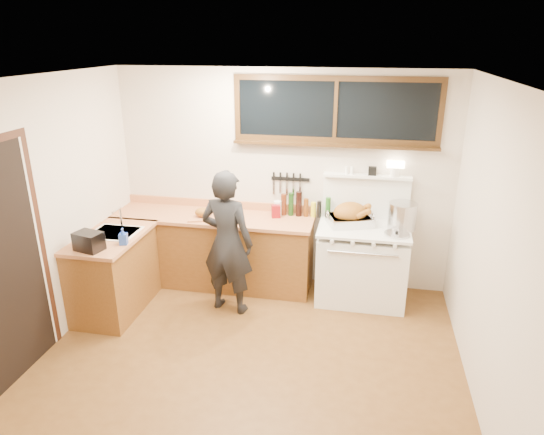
% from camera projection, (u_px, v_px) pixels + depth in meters
% --- Properties ---
extents(ground_plane, '(4.00, 3.50, 0.02)m').
position_uv_depth(ground_plane, '(250.00, 360.00, 4.67)').
color(ground_plane, '#593717').
extents(room_shell, '(4.10, 3.60, 2.65)m').
position_uv_depth(room_shell, '(247.00, 196.00, 4.09)').
color(room_shell, beige).
rests_on(room_shell, ground).
extents(counter_back, '(2.44, 0.64, 1.00)m').
position_uv_depth(counter_back, '(214.00, 249.00, 5.98)').
color(counter_back, brown).
rests_on(counter_back, ground).
extents(counter_left, '(0.64, 1.09, 0.90)m').
position_uv_depth(counter_left, '(114.00, 273.00, 5.39)').
color(counter_left, brown).
rests_on(counter_left, ground).
extents(sink_unit, '(0.50, 0.45, 0.37)m').
position_uv_depth(sink_unit, '(115.00, 237.00, 5.32)').
color(sink_unit, white).
rests_on(sink_unit, counter_left).
extents(vintage_stove, '(1.02, 0.74, 1.60)m').
position_uv_depth(vintage_stove, '(362.00, 261.00, 5.62)').
color(vintage_stove, white).
rests_on(vintage_stove, ground).
extents(back_window, '(2.32, 0.13, 0.77)m').
position_uv_depth(back_window, '(335.00, 118.00, 5.42)').
color(back_window, black).
rests_on(back_window, room_shell).
extents(left_doorway, '(0.02, 1.04, 2.17)m').
position_uv_depth(left_doorway, '(6.00, 264.00, 4.14)').
color(left_doorway, black).
rests_on(left_doorway, ground).
extents(knife_strip, '(0.46, 0.03, 0.28)m').
position_uv_depth(knife_strip, '(289.00, 180.00, 5.78)').
color(knife_strip, black).
rests_on(knife_strip, room_shell).
extents(man, '(0.65, 0.49, 1.63)m').
position_uv_depth(man, '(227.00, 243.00, 5.26)').
color(man, black).
rests_on(man, ground).
extents(soap_bottle, '(0.10, 0.10, 0.18)m').
position_uv_depth(soap_bottle, '(123.00, 236.00, 4.98)').
color(soap_bottle, '#2144A8').
rests_on(soap_bottle, counter_left).
extents(toaster, '(0.31, 0.25, 0.19)m').
position_uv_depth(toaster, '(89.00, 241.00, 4.84)').
color(toaster, black).
rests_on(toaster, counter_left).
extents(cutting_board, '(0.41, 0.35, 0.13)m').
position_uv_depth(cutting_board, '(204.00, 214.00, 5.71)').
color(cutting_board, '#BF784B').
rests_on(cutting_board, counter_back).
extents(roast_turkey, '(0.58, 0.51, 0.26)m').
position_uv_depth(roast_turkey, '(350.00, 216.00, 5.51)').
color(roast_turkey, silver).
rests_on(roast_turkey, vintage_stove).
extents(stockpot, '(0.33, 0.33, 0.29)m').
position_uv_depth(stockpot, '(402.00, 216.00, 5.39)').
color(stockpot, silver).
rests_on(stockpot, vintage_stove).
extents(saucepan, '(0.16, 0.27, 0.11)m').
position_uv_depth(saucepan, '(363.00, 213.00, 5.72)').
color(saucepan, silver).
rests_on(saucepan, vintage_stove).
extents(pot_lid, '(0.33, 0.33, 0.04)m').
position_uv_depth(pot_lid, '(397.00, 234.00, 5.24)').
color(pot_lid, silver).
rests_on(pot_lid, vintage_stove).
extents(coffee_tin, '(0.12, 0.11, 0.15)m').
position_uv_depth(coffee_tin, '(276.00, 211.00, 5.73)').
color(coffee_tin, maroon).
rests_on(coffee_tin, counter_back).
extents(pitcher, '(0.12, 0.12, 0.18)m').
position_uv_depth(pitcher, '(278.00, 208.00, 5.80)').
color(pitcher, white).
rests_on(pitcher, counter_back).
extents(bottle_cluster, '(0.59, 0.07, 0.30)m').
position_uv_depth(bottle_cluster, '(302.00, 206.00, 5.76)').
color(bottle_cluster, black).
rests_on(bottle_cluster, counter_back).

